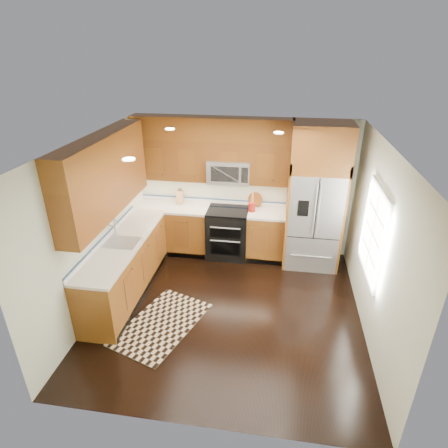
% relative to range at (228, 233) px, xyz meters
% --- Properties ---
extents(ground, '(4.00, 4.00, 0.00)m').
position_rel_range_xyz_m(ground, '(0.25, -1.67, -0.47)').
color(ground, black).
rests_on(ground, ground).
extents(wall_back, '(4.00, 0.02, 2.60)m').
position_rel_range_xyz_m(wall_back, '(0.25, 0.33, 0.83)').
color(wall_back, silver).
rests_on(wall_back, ground).
extents(wall_left, '(0.02, 4.00, 2.60)m').
position_rel_range_xyz_m(wall_left, '(-1.75, -1.67, 0.83)').
color(wall_left, silver).
rests_on(wall_left, ground).
extents(wall_right, '(0.02, 4.00, 2.60)m').
position_rel_range_xyz_m(wall_right, '(2.25, -1.67, 0.83)').
color(wall_right, silver).
rests_on(wall_right, ground).
extents(window, '(0.04, 1.10, 1.30)m').
position_rel_range_xyz_m(window, '(2.23, -1.47, 0.93)').
color(window, white).
rests_on(window, ground).
extents(base_cabinets, '(2.85, 3.00, 0.90)m').
position_rel_range_xyz_m(base_cabinets, '(-0.98, -0.77, -0.02)').
color(base_cabinets, brown).
rests_on(base_cabinets, ground).
extents(countertop, '(2.86, 3.01, 0.04)m').
position_rel_range_xyz_m(countertop, '(-0.84, -0.65, 0.45)').
color(countertop, silver).
rests_on(countertop, base_cabinets).
extents(upper_cabinets, '(2.85, 3.00, 1.15)m').
position_rel_range_xyz_m(upper_cabinets, '(-0.90, -0.58, 1.56)').
color(upper_cabinets, brown).
rests_on(upper_cabinets, ground).
extents(range, '(0.76, 0.67, 0.95)m').
position_rel_range_xyz_m(range, '(0.00, 0.00, 0.00)').
color(range, black).
rests_on(range, ground).
extents(microwave, '(0.76, 0.40, 0.42)m').
position_rel_range_xyz_m(microwave, '(-0.00, 0.13, 1.19)').
color(microwave, '#B2B2B7').
rests_on(microwave, ground).
extents(refrigerator, '(0.98, 0.75, 2.60)m').
position_rel_range_xyz_m(refrigerator, '(1.55, -0.04, 0.83)').
color(refrigerator, '#B2B2B7').
rests_on(refrigerator, ground).
extents(sink_faucet, '(0.54, 0.44, 0.37)m').
position_rel_range_xyz_m(sink_faucet, '(-1.48, -1.44, 0.52)').
color(sink_faucet, '#B2B2B7').
rests_on(sink_faucet, countertop).
extents(rug, '(1.32, 1.68, 0.01)m').
position_rel_range_xyz_m(rug, '(-0.67, -2.15, -0.46)').
color(rug, black).
rests_on(rug, ground).
extents(knife_block, '(0.11, 0.15, 0.30)m').
position_rel_range_xyz_m(knife_block, '(-0.96, 0.22, 0.59)').
color(knife_block, tan).
rests_on(knife_block, countertop).
extents(utensil_crock, '(0.14, 0.14, 0.36)m').
position_rel_range_xyz_m(utensil_crock, '(0.44, 0.03, 0.60)').
color(utensil_crock, maroon).
rests_on(utensil_crock, countertop).
extents(cutting_board, '(0.36, 0.36, 0.02)m').
position_rel_range_xyz_m(cutting_board, '(0.48, 0.27, 0.48)').
color(cutting_board, brown).
rests_on(cutting_board, countertop).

